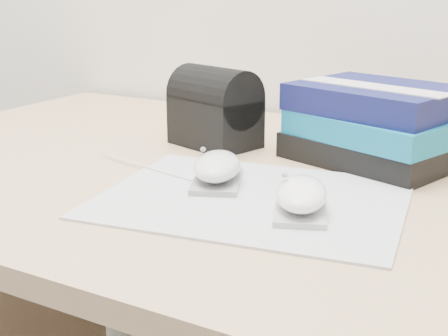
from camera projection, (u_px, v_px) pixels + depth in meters
The scene contains 7 objects.
desk at pixel (343, 317), 0.97m from camera, with size 1.60×0.80×0.73m.
mousepad at pixel (252, 198), 0.80m from camera, with size 0.38×0.29×0.00m, color #9A9AA2.
mouse_rear at pixel (217, 169), 0.85m from camera, with size 0.10×0.13×0.05m.
mouse_front at pixel (301, 196), 0.74m from camera, with size 0.10×0.13×0.05m.
usb_cable at pixel (145, 167), 0.92m from camera, with size 0.00×0.00×0.20m, color white.
book_stack at pixel (377, 124), 0.95m from camera, with size 0.29×0.26×0.12m.
pouch at pixel (215, 108), 1.04m from camera, with size 0.16×0.13×0.13m.
Camera 1 is at (0.26, 0.80, 1.00)m, focal length 50.00 mm.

